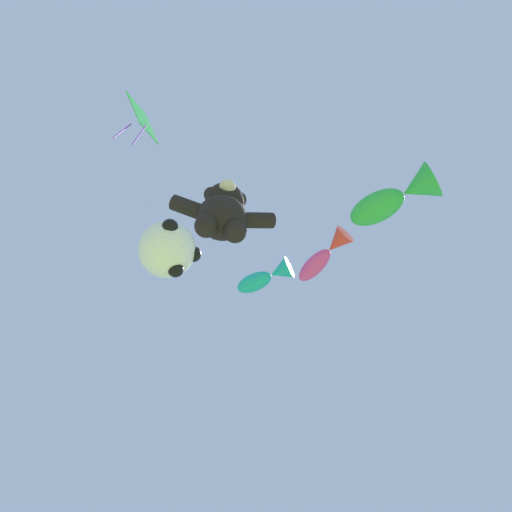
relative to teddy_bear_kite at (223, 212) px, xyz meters
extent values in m
ellipsoid|color=black|center=(0.00, 0.01, -0.25)|extent=(0.88, 0.75, 1.07)
sphere|color=black|center=(0.00, 0.01, 0.54)|extent=(0.73, 0.73, 0.73)
sphere|color=beige|center=(0.00, -0.31, 0.49)|extent=(0.31, 0.31, 0.31)
sphere|color=black|center=(-0.26, 0.01, 0.83)|extent=(0.30, 0.30, 0.30)
cylinder|color=black|center=(-0.64, 0.01, -0.06)|extent=(0.63, 0.28, 0.50)
sphere|color=black|center=(-0.24, 0.01, -0.76)|extent=(0.40, 0.40, 0.40)
sphere|color=black|center=(0.26, 0.01, 0.83)|extent=(0.30, 0.30, 0.30)
cylinder|color=black|center=(0.64, 0.01, -0.06)|extent=(0.63, 0.28, 0.50)
sphere|color=black|center=(0.24, 0.01, -0.76)|extent=(0.40, 0.40, 0.40)
sphere|color=white|center=(-0.74, 0.06, -1.77)|extent=(0.86, 0.86, 0.86)
sphere|color=black|center=(-0.34, 0.06, -1.77)|extent=(0.24, 0.24, 0.24)
sphere|color=black|center=(-0.82, 0.33, -1.50)|extent=(0.24, 0.24, 0.24)
sphere|color=black|center=(-0.74, -0.32, -1.84)|extent=(0.24, 0.24, 0.24)
sphere|color=black|center=(-0.55, 0.20, -2.09)|extent=(0.24, 0.24, 0.24)
ellipsoid|color=green|center=(3.46, 0.25, 2.77)|extent=(1.45, 1.38, 0.60)
cone|color=green|center=(4.23, -0.40, 2.77)|extent=(1.12, 1.13, 0.88)
sphere|color=black|center=(3.14, 0.53, 2.93)|extent=(0.15, 0.15, 0.15)
ellipsoid|color=#E53F9E|center=(2.48, 2.11, 3.10)|extent=(0.88, 1.13, 0.37)
cone|color=red|center=(2.87, 1.40, 3.10)|extent=(0.75, 0.77, 0.54)
sphere|color=black|center=(2.32, 2.40, 3.20)|extent=(0.10, 0.10, 0.10)
ellipsoid|color=#19ADB2|center=(1.16, 3.07, 3.50)|extent=(1.04, 0.95, 0.40)
cone|color=#19ADB2|center=(1.74, 2.62, 3.50)|extent=(0.77, 0.78, 0.59)
sphere|color=black|center=(0.92, 3.25, 3.61)|extent=(0.10, 0.10, 0.10)
cube|color=green|center=(-2.30, -0.27, 4.66)|extent=(0.95, 1.16, 1.48)
cylinder|color=purple|center=(-2.49, -0.25, 3.26)|extent=(0.03, 0.15, 1.87)
cylinder|color=purple|center=(-2.11, -0.22, 3.34)|extent=(0.03, 0.09, 1.70)
camera|label=1|loc=(-0.12, -3.60, -9.46)|focal=40.00mm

